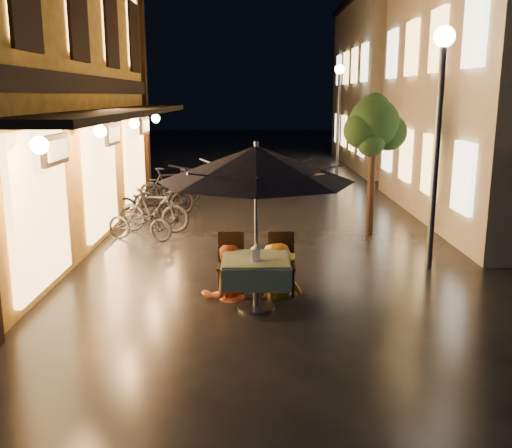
{
  "coord_description": "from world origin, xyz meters",
  "views": [
    {
      "loc": [
        -0.19,
        -7.99,
        3.08
      ],
      "look_at": [
        -0.16,
        0.57,
        1.15
      ],
      "focal_mm": 40.0,
      "sensor_mm": 36.0,
      "label": 1
    }
  ],
  "objects_px": {
    "patio_umbrella": "(256,164)",
    "bicycle_0": "(140,222)",
    "cafe_table": "(256,271)",
    "person_yellow": "(277,245)",
    "person_orange": "(226,246)",
    "table_lantern": "(256,252)",
    "streetlamp_near": "(440,105)"
  },
  "relations": [
    {
      "from": "patio_umbrella",
      "to": "bicycle_0",
      "type": "height_order",
      "value": "patio_umbrella"
    },
    {
      "from": "person_yellow",
      "to": "person_orange",
      "type": "bearing_deg",
      "value": -14.33
    },
    {
      "from": "person_yellow",
      "to": "table_lantern",
      "type": "bearing_deg",
      "value": 46.49
    },
    {
      "from": "table_lantern",
      "to": "person_orange",
      "type": "relative_size",
      "value": 0.15
    },
    {
      "from": "patio_umbrella",
      "to": "person_yellow",
      "type": "xyz_separation_m",
      "value": [
        0.33,
        0.58,
        -1.33
      ]
    },
    {
      "from": "patio_umbrella",
      "to": "bicycle_0",
      "type": "xyz_separation_m",
      "value": [
        -2.51,
        4.11,
        -1.75
      ]
    },
    {
      "from": "person_yellow",
      "to": "bicycle_0",
      "type": "bearing_deg",
      "value": -70.6
    },
    {
      "from": "person_orange",
      "to": "patio_umbrella",
      "type": "bearing_deg",
      "value": 113.0
    },
    {
      "from": "table_lantern",
      "to": "cafe_table",
      "type": "bearing_deg",
      "value": 90.0
    },
    {
      "from": "cafe_table",
      "to": "person_yellow",
      "type": "bearing_deg",
      "value": 60.55
    },
    {
      "from": "table_lantern",
      "to": "person_orange",
      "type": "distance_m",
      "value": 0.81
    },
    {
      "from": "table_lantern",
      "to": "person_yellow",
      "type": "distance_m",
      "value": 0.81
    },
    {
      "from": "streetlamp_near",
      "to": "cafe_table",
      "type": "height_order",
      "value": "streetlamp_near"
    },
    {
      "from": "cafe_table",
      "to": "streetlamp_near",
      "type": "bearing_deg",
      "value": 32.63
    },
    {
      "from": "bicycle_0",
      "to": "patio_umbrella",
      "type": "bearing_deg",
      "value": -132.68
    },
    {
      "from": "person_orange",
      "to": "streetlamp_near",
      "type": "bearing_deg",
      "value": -176.23
    },
    {
      "from": "table_lantern",
      "to": "streetlamp_near",
      "type": "bearing_deg",
      "value": 34.57
    },
    {
      "from": "bicycle_0",
      "to": "cafe_table",
      "type": "bearing_deg",
      "value": -132.68
    },
    {
      "from": "cafe_table",
      "to": "bicycle_0",
      "type": "xyz_separation_m",
      "value": [
        -2.51,
        4.11,
        -0.19
      ]
    },
    {
      "from": "cafe_table",
      "to": "bicycle_0",
      "type": "height_order",
      "value": "bicycle_0"
    },
    {
      "from": "streetlamp_near",
      "to": "person_yellow",
      "type": "relative_size",
      "value": 2.58
    },
    {
      "from": "patio_umbrella",
      "to": "person_orange",
      "type": "relative_size",
      "value": 1.71
    },
    {
      "from": "streetlamp_near",
      "to": "bicycle_0",
      "type": "relative_size",
      "value": 2.8
    },
    {
      "from": "table_lantern",
      "to": "person_yellow",
      "type": "xyz_separation_m",
      "value": [
        0.33,
        0.74,
        -0.1
      ]
    },
    {
      "from": "streetlamp_near",
      "to": "table_lantern",
      "type": "height_order",
      "value": "streetlamp_near"
    },
    {
      "from": "person_orange",
      "to": "bicycle_0",
      "type": "relative_size",
      "value": 1.09
    },
    {
      "from": "table_lantern",
      "to": "person_orange",
      "type": "height_order",
      "value": "person_orange"
    },
    {
      "from": "table_lantern",
      "to": "patio_umbrella",
      "type": "bearing_deg",
      "value": 90.0
    },
    {
      "from": "streetlamp_near",
      "to": "table_lantern",
      "type": "xyz_separation_m",
      "value": [
        -3.16,
        -2.18,
        -2.0
      ]
    },
    {
      "from": "patio_umbrella",
      "to": "bicycle_0",
      "type": "distance_m",
      "value": 5.12
    },
    {
      "from": "person_orange",
      "to": "bicycle_0",
      "type": "xyz_separation_m",
      "value": [
        -2.05,
        3.6,
        -0.43
      ]
    },
    {
      "from": "table_lantern",
      "to": "bicycle_0",
      "type": "distance_m",
      "value": 4.97
    }
  ]
}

